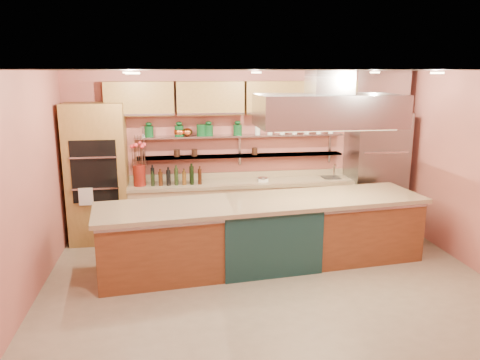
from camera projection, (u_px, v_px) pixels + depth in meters
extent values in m
cube|color=gray|center=(271.00, 288.00, 6.18)|extent=(6.00, 5.00, 0.02)
cube|color=black|center=(275.00, 70.00, 5.54)|extent=(6.00, 5.00, 0.02)
cube|color=#BC6659|center=(242.00, 152.00, 8.26)|extent=(6.00, 0.04, 2.80)
cube|color=#BC6659|center=(347.00, 264.00, 3.45)|extent=(6.00, 0.04, 2.80)
cube|color=#BC6659|center=(20.00, 194.00, 5.42)|extent=(0.04, 5.00, 2.80)
cube|color=olive|center=(98.00, 174.00, 7.65)|extent=(0.95, 0.64, 2.30)
cube|color=gray|center=(375.00, 171.00, 8.34)|extent=(0.95, 0.72, 2.10)
cube|color=tan|center=(242.00, 207.00, 8.18)|extent=(3.84, 0.64, 0.93)
cube|color=#A4A7AB|center=(241.00, 156.00, 8.14)|extent=(3.60, 0.26, 0.03)
cube|color=#A4A7AB|center=(241.00, 136.00, 8.06)|extent=(3.60, 0.26, 0.03)
cube|color=olive|center=(244.00, 98.00, 7.87)|extent=(4.60, 0.36, 0.55)
cube|color=#A4A7AB|center=(328.00, 110.00, 6.56)|extent=(2.00, 1.00, 0.45)
cube|color=#FFE5A5|center=(271.00, 73.00, 5.74)|extent=(4.00, 2.80, 0.02)
cube|color=brown|center=(264.00, 233.00, 6.82)|extent=(4.75, 1.49, 0.97)
cylinder|color=maroon|center=(139.00, 175.00, 7.73)|extent=(0.26, 0.26, 0.35)
cube|color=black|center=(176.00, 176.00, 7.83)|extent=(0.94, 0.53, 0.29)
cube|color=beige|center=(263.00, 179.00, 8.07)|extent=(0.20, 0.18, 0.10)
cylinder|color=silver|center=(334.00, 171.00, 8.34)|extent=(0.04, 0.04, 0.24)
ellipsoid|color=#CD642F|center=(187.00, 132.00, 7.91)|extent=(0.21, 0.21, 0.14)
cylinder|color=#0E411C|center=(201.00, 130.00, 7.94)|extent=(0.19, 0.19, 0.19)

